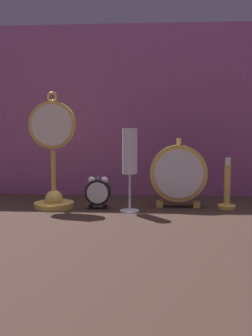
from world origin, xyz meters
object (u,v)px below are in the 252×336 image
Objects in this scene: alarm_clock_twin_bell at (98,191)px; champagne_flute at (130,157)px; brass_candlestick at (227,191)px; mantel_clock_silver at (178,174)px; pocket_watch_on_stand at (53,163)px.

champagne_flute is at bearing -17.51° from alarm_clock_twin_bell.
alarm_clock_twin_bell is at bearing 162.49° from champagne_flute.
brass_candlestick reaches higher than alarm_clock_twin_bell.
mantel_clock_silver is at bearing 175.89° from brass_candlestick.
mantel_clock_silver is 0.17m from champagne_flute.
champagne_flute reaches higher than alarm_clock_twin_bell.
pocket_watch_on_stand reaches higher than champagne_flute.
alarm_clock_twin_bell is at bearing -2.11° from pocket_watch_on_stand.
champagne_flute reaches higher than brass_candlestick.
mantel_clock_silver is (0.24, 0.04, 0.05)m from alarm_clock_twin_bell.
pocket_watch_on_stand is 2.27× the size of brass_candlestick.
mantel_clock_silver is at bearing 25.62° from champagne_flute.
pocket_watch_on_stand is at bearing 177.89° from alarm_clock_twin_bell.
champagne_flute is (0.10, -0.03, 0.10)m from alarm_clock_twin_bell.
pocket_watch_on_stand is 1.45× the size of champagne_flute.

